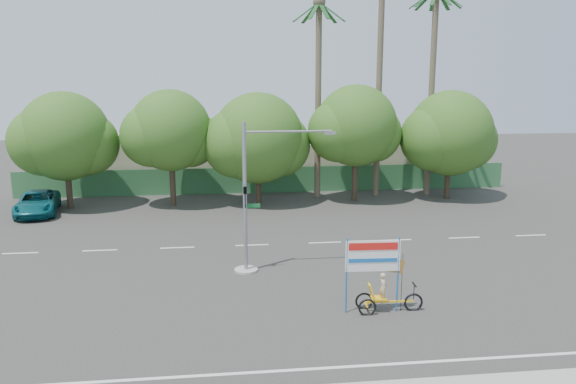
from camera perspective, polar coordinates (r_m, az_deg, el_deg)
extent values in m
plane|color=#33302D|center=(23.27, 2.44, -11.13)|extent=(120.00, 120.00, 0.00)
cube|color=#336B3D|center=(43.53, -2.01, 1.24)|extent=(38.00, 0.08, 2.00)
cube|color=beige|center=(48.10, -14.44, 3.11)|extent=(12.00, 8.00, 4.00)
cube|color=beige|center=(49.04, 6.92, 3.33)|extent=(14.00, 8.00, 3.60)
cylinder|color=#473828|center=(41.18, -21.40, 0.87)|extent=(0.40, 0.40, 3.52)
sphere|color=#2A5B1A|center=(40.73, -21.74, 5.28)|extent=(6.00, 6.00, 6.00)
sphere|color=#2A5B1A|center=(40.75, -19.74, 4.64)|extent=(4.32, 4.32, 4.32)
sphere|color=#2A5B1A|center=(40.90, -23.62, 4.70)|extent=(4.56, 4.56, 4.56)
cylinder|color=#473828|center=(39.95, -11.66, 1.29)|extent=(0.40, 0.40, 3.74)
sphere|color=#2A5B1A|center=(39.47, -11.87, 6.14)|extent=(5.60, 5.60, 5.60)
sphere|color=#2A5B1A|center=(39.74, -9.98, 5.39)|extent=(4.03, 4.03, 4.03)
sphere|color=#2A5B1A|center=(39.39, -13.71, 5.55)|extent=(4.26, 4.26, 4.26)
cylinder|color=#473828|center=(39.90, -3.03, 1.19)|extent=(0.40, 0.40, 3.30)
sphere|color=#2A5B1A|center=(39.45, -3.08, 5.47)|extent=(6.40, 6.40, 6.40)
sphere|color=#2A5B1A|center=(39.93, -1.03, 4.81)|extent=(4.61, 4.61, 4.61)
sphere|color=#2A5B1A|center=(39.17, -5.16, 4.95)|extent=(4.86, 4.86, 4.86)
cylinder|color=#473828|center=(40.88, 6.81, 1.79)|extent=(0.40, 0.40, 3.87)
sphere|color=#2A5B1A|center=(40.41, 6.93, 6.71)|extent=(5.80, 5.80, 5.80)
sphere|color=#2A5B1A|center=(41.08, 8.59, 5.88)|extent=(4.18, 4.18, 4.18)
sphere|color=#2A5B1A|center=(39.92, 5.17, 6.17)|extent=(4.41, 4.41, 4.41)
cylinder|color=#473828|center=(43.08, 15.90, 1.64)|extent=(0.40, 0.40, 3.43)
sphere|color=#2A5B1A|center=(42.65, 16.14, 5.76)|extent=(6.20, 6.20, 6.20)
sphere|color=#2A5B1A|center=(43.54, 17.64, 5.07)|extent=(4.46, 4.46, 4.46)
sphere|color=#2A5B1A|center=(41.94, 14.48, 5.33)|extent=(4.71, 4.71, 4.71)
cylinder|color=#70604C|center=(42.20, 9.24, 11.01)|extent=(0.44, 0.44, 17.00)
cylinder|color=#70604C|center=(43.49, 14.35, 9.50)|extent=(0.44, 0.44, 15.00)
cube|color=#1C4C21|center=(44.58, 15.45, 18.31)|extent=(1.65, 1.44, 1.36)
cube|color=#1C4C21|center=(44.68, 14.59, 18.34)|extent=(0.61, 1.93, 1.36)
cube|color=#1C4C21|center=(44.36, 13.84, 18.43)|extent=(1.20, 1.80, 1.36)
cylinder|color=#70604C|center=(41.26, 3.07, 9.04)|extent=(0.44, 0.44, 14.00)
sphere|color=#70604C|center=(41.49, 3.19, 18.74)|extent=(0.90, 0.90, 0.90)
cube|color=#1C4C21|center=(41.59, 4.52, 17.79)|extent=(1.91, 0.28, 1.36)
cube|color=#1C4C21|center=(42.14, 4.05, 17.72)|extent=(1.65, 1.44, 1.36)
cube|color=#1C4C21|center=(42.36, 3.18, 17.70)|extent=(0.61, 1.93, 1.36)
cube|color=#1C4C21|center=(42.14, 2.32, 17.74)|extent=(1.20, 1.80, 1.36)
cube|color=#1C4C21|center=(41.60, 1.84, 17.82)|extent=(1.89, 0.92, 1.36)
cube|color=#1C4C21|center=(40.96, 1.97, 17.91)|extent=(1.89, 0.92, 1.36)
cube|color=#1C4C21|center=(40.54, 2.69, 17.96)|extent=(1.20, 1.80, 1.36)
cube|color=#1C4C21|center=(40.54, 3.65, 17.95)|extent=(0.61, 1.93, 1.36)
cube|color=#1C4C21|center=(40.95, 4.37, 17.88)|extent=(1.65, 1.44, 1.36)
cylinder|color=gray|center=(26.73, -4.28, -7.90)|extent=(1.10, 1.10, 0.10)
cylinder|color=gray|center=(25.76, -4.40, -0.66)|extent=(0.18, 0.18, 7.00)
cylinder|color=gray|center=(25.42, 0.03, 6.17)|extent=(4.00, 0.10, 0.10)
cube|color=gray|center=(25.72, 4.26, 5.98)|extent=(0.55, 0.20, 0.12)
imported|color=black|center=(25.53, -4.38, -0.55)|extent=(0.16, 0.20, 1.00)
cube|color=#14662D|center=(25.86, -3.61, -1.40)|extent=(0.70, 0.04, 0.18)
torus|color=black|center=(22.92, 12.62, -10.89)|extent=(0.76, 0.12, 0.76)
torus|color=black|center=(22.76, 7.73, -10.93)|extent=(0.71, 0.12, 0.70)
torus|color=black|center=(22.20, 8.06, -11.55)|extent=(0.71, 0.12, 0.70)
cube|color=yellow|center=(22.65, 10.29, -10.89)|extent=(1.89, 0.16, 0.07)
cube|color=yellow|center=(22.47, 7.89, -11.18)|extent=(0.10, 0.67, 0.06)
cube|color=yellow|center=(22.49, 9.18, -10.59)|extent=(0.58, 0.49, 0.07)
cube|color=yellow|center=(22.30, 8.45, -9.89)|extent=(0.28, 0.48, 0.60)
cylinder|color=black|center=(22.75, 12.67, -9.86)|extent=(0.03, 0.03, 0.61)
cube|color=black|center=(22.64, 12.71, -9.15)|extent=(0.07, 0.50, 0.04)
imported|color=#CCB284|center=(22.36, 9.64, -9.56)|extent=(0.31, 0.45, 1.20)
cylinder|color=blue|center=(21.89, 5.96, -8.47)|extent=(0.07, 0.07, 3.01)
cylinder|color=blue|center=(22.31, 11.10, -8.23)|extent=(0.07, 0.07, 3.01)
cube|color=white|center=(21.82, 8.62, -6.44)|extent=(2.12, 0.16, 1.23)
cube|color=red|center=(21.67, 8.67, -5.49)|extent=(1.89, 0.11, 0.29)
cube|color=blue|center=(21.84, 8.63, -6.89)|extent=(1.89, 0.11, 0.16)
cylinder|color=black|center=(22.47, 11.48, -9.01)|extent=(0.02, 0.02, 2.34)
cube|color=red|center=(22.13, 10.57, -7.32)|extent=(0.99, 0.07, 0.73)
imported|color=#0E5963|center=(40.50, -24.13, -1.01)|extent=(3.30, 5.68, 1.49)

